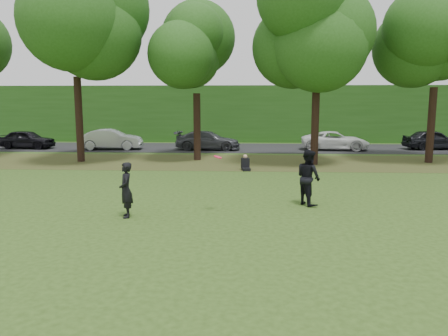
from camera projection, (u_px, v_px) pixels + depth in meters
name	position (u px, v px, depth m)	size (l,w,h in m)	color
ground	(242.00, 221.00, 13.45)	(120.00, 120.00, 0.00)	#2B4616
leaf_litter	(245.00, 162.00, 26.28)	(60.00, 7.00, 0.01)	#51391D
street	(246.00, 148.00, 34.17)	(70.00, 7.00, 0.02)	black
far_hedge	(246.00, 114.00, 39.71)	(70.00, 3.00, 5.00)	#235017
player_left	(126.00, 190.00, 13.77)	(0.64, 0.42, 1.76)	black
player_right	(308.00, 177.00, 15.42)	(0.96, 0.75, 1.98)	black
parked_cars	(233.00, 140.00, 32.95)	(35.43, 3.45, 1.53)	black
frisbee	(218.00, 157.00, 14.17)	(0.36, 0.37, 0.13)	#EA1342
seated_person	(245.00, 164.00, 23.27)	(0.53, 0.79, 0.83)	black
tree_line	(240.00, 27.00, 25.03)	(55.30, 7.90, 12.31)	black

